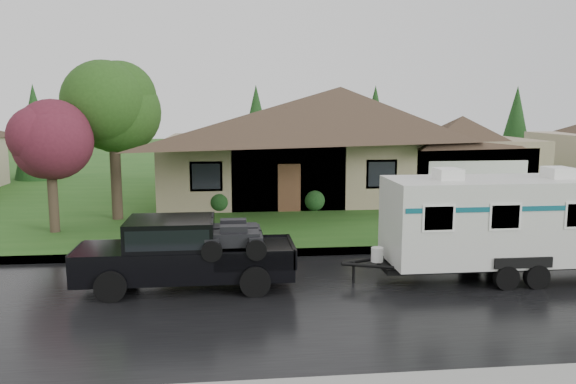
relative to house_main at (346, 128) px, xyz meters
name	(u,v)px	position (x,y,z in m)	size (l,w,h in m)	color
ground	(367,273)	(-2.29, -13.84, -3.59)	(140.00, 140.00, 0.00)	#245219
road	(386,296)	(-2.29, -15.84, -3.59)	(140.00, 8.00, 0.01)	black
curb	(350,251)	(-2.29, -11.59, -3.52)	(140.00, 0.50, 0.15)	gray
lawn	(300,192)	(-2.29, 1.16, -3.52)	(140.00, 26.00, 0.15)	#245219
house_main	(346,128)	(0.00, 0.00, 0.00)	(19.44, 10.80, 6.90)	gray
tree_left_green	(113,108)	(-10.73, -5.75, 1.09)	(3.95, 3.95, 6.53)	#382B1E
tree_red	(50,143)	(-12.58, -7.98, -0.17)	(2.85, 2.85, 4.72)	#382B1E
shrub_row	(360,198)	(-0.29, -4.54, -2.94)	(13.60, 1.00, 1.00)	#143814
pickup_truck	(182,251)	(-7.43, -14.56, -2.60)	(5.56, 2.11, 1.85)	black
travel_trailer	(504,220)	(1.38, -14.56, -1.96)	(6.86, 2.41, 3.08)	silver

